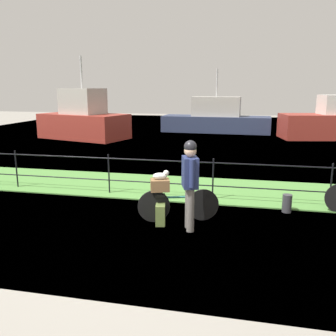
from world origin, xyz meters
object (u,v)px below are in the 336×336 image
Objects in this scene: terrier_dog at (161,175)px; mooring_bollard at (287,203)px; bicycle_main at (178,205)px; moored_boat_near at (216,119)px; moored_boat_mid at (84,120)px; cyclist_person at (190,177)px; backpack_on_paving at (160,215)px; wooden_crate at (160,185)px.

terrier_dog reaches higher than mooring_bollard.
terrier_dog is at bearing -162.52° from bicycle_main.
terrier_dog is 0.05× the size of moored_boat_near.
moored_boat_mid is at bearing -147.20° from moored_boat_near.
cyclist_person is at bearing -52.01° from bicycle_main.
backpack_on_paving reaches higher than mooring_bollard.
backpack_on_paving is at bearing 168.18° from cyclist_person.
mooring_bollard is (2.47, 1.26, -0.01)m from backpack_on_paving.
moored_boat_mid reaches higher than backpack_on_paving.
wooden_crate is 0.07× the size of moored_boat_mid.
cyclist_person reaches higher than mooring_bollard.
cyclist_person is at bearing 66.77° from backpack_on_paving.
bicycle_main is 4.32× the size of wooden_crate.
terrier_dog is at bearing -89.31° from moored_boat_near.
cyclist_person reaches higher than terrier_dog.
cyclist_person is at bearing -143.76° from mooring_bollard.
moored_boat_mid reaches higher than cyclist_person.
bicycle_main is at bearing 119.97° from backpack_on_paving.
wooden_crate is 0.90× the size of backpack_on_paving.
moored_boat_mid is (-6.69, 10.91, 0.00)m from terrier_dog.
cyclist_person is at bearing -56.89° from moored_boat_mid.
moored_boat_mid reaches higher than mooring_bollard.
wooden_crate is at bearing -175.85° from backpack_on_paving.
bicycle_main is 0.82m from cyclist_person.
cyclist_person is 4.21× the size of backpack_on_paving.
moored_boat_near is (-0.49, 15.01, 0.42)m from bicycle_main.
moored_boat_mid is (-7.30, 11.19, -0.06)m from cyclist_person.
backpack_on_paving is at bearing -74.44° from wooden_crate.
moored_boat_near is (-0.18, 15.11, -0.19)m from terrier_dog.
bicycle_main is 2.40m from mooring_bollard.
mooring_bollard is 0.08× the size of moored_boat_mid.
wooden_crate is at bearing -156.22° from mooring_bollard.
moored_boat_mid is at bearing -160.18° from backpack_on_paving.
moored_boat_mid reaches higher than wooden_crate.
terrier_dog is at bearing 17.48° from wooden_crate.
moored_boat_mid is at bearing 123.11° from cyclist_person.
moored_boat_near is (-0.79, 15.39, -0.25)m from cyclist_person.
cyclist_person is 1.00m from backpack_on_paving.
wooden_crate is at bearing -58.58° from moored_boat_mid.
backpack_on_paving is 12.97m from moored_boat_mid.
terrier_dog is at bearing -156.17° from mooring_bollard.
moored_boat_near is 7.75m from moored_boat_mid.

